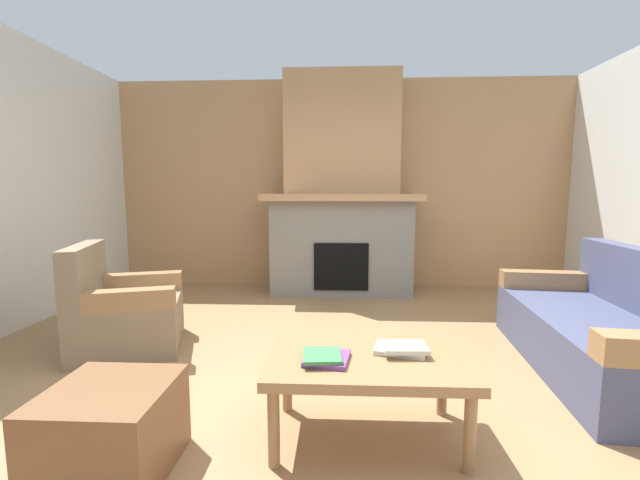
{
  "coord_description": "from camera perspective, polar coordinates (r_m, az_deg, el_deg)",
  "views": [
    {
      "loc": [
        -0.03,
        -2.42,
        1.25
      ],
      "look_at": [
        -0.19,
        0.94,
        0.85
      ],
      "focal_mm": 22.58,
      "sensor_mm": 36.0,
      "label": 1
    }
  ],
  "objects": [
    {
      "name": "coffee_table",
      "position": [
        2.14,
        6.75,
        -17.49
      ],
      "size": [
        1.0,
        0.6,
        0.43
      ],
      "color": "#997047",
      "rests_on": "ground"
    },
    {
      "name": "book_stack_near_edge",
      "position": [
        2.05,
        0.73,
        -16.28
      ],
      "size": [
        0.24,
        0.25,
        0.04
      ],
      "color": "#7A3D84",
      "rests_on": "coffee_table"
    },
    {
      "name": "wall_back_wood_panel",
      "position": [
        5.43,
        3.04,
        7.83
      ],
      "size": [
        6.0,
        0.12,
        2.7
      ],
      "primitive_type": "cube",
      "color": "tan",
      "rests_on": "ground"
    },
    {
      "name": "ottoman",
      "position": [
        2.19,
        -27.51,
        -22.81
      ],
      "size": [
        0.52,
        0.52,
        0.4
      ],
      "primitive_type": "cube",
      "color": "brown",
      "rests_on": "ground"
    },
    {
      "name": "armchair",
      "position": [
        3.62,
        -26.13,
        -9.26
      ],
      "size": [
        0.95,
        0.95,
        0.85
      ],
      "color": "#847056",
      "rests_on": "ground"
    },
    {
      "name": "fireplace",
      "position": [
        5.05,
        3.04,
        5.79
      ],
      "size": [
        1.9,
        0.82,
        2.7
      ],
      "color": "gray",
      "rests_on": "ground"
    },
    {
      "name": "couch",
      "position": [
        3.49,
        35.55,
        -10.59
      ],
      "size": [
        1.02,
        1.88,
        0.85
      ],
      "color": "#474C6B",
      "rests_on": "ground"
    },
    {
      "name": "ground",
      "position": [
        2.73,
        3.18,
        -20.54
      ],
      "size": [
        9.0,
        9.0,
        0.0
      ],
      "primitive_type": "plane",
      "color": "#9E754C"
    },
    {
      "name": "book_stack_center",
      "position": [
        2.19,
        11.52,
        -14.81
      ],
      "size": [
        0.29,
        0.23,
        0.05
      ],
      "color": "beige",
      "rests_on": "coffee_table"
    }
  ]
}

